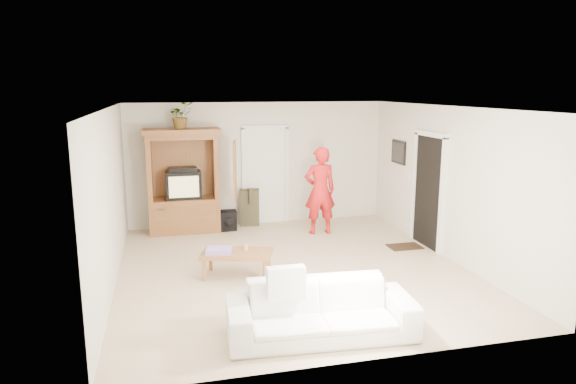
{
  "coord_description": "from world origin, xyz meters",
  "views": [
    {
      "loc": [
        -1.96,
        -7.73,
        2.9
      ],
      "look_at": [
        0.07,
        0.6,
        1.15
      ],
      "focal_mm": 32.0,
      "sensor_mm": 36.0,
      "label": 1
    }
  ],
  "objects_px": {
    "armoire": "(185,188)",
    "coffee_table": "(237,255)",
    "man": "(320,191)",
    "sofa": "(321,311)"
  },
  "relations": [
    {
      "from": "sofa",
      "to": "man",
      "type": "bearing_deg",
      "value": 76.96
    },
    {
      "from": "armoire",
      "to": "man",
      "type": "bearing_deg",
      "value": -16.77
    },
    {
      "from": "armoire",
      "to": "sofa",
      "type": "relative_size",
      "value": 0.95
    },
    {
      "from": "coffee_table",
      "to": "man",
      "type": "bearing_deg",
      "value": 63.5
    },
    {
      "from": "armoire",
      "to": "coffee_table",
      "type": "relative_size",
      "value": 1.74
    },
    {
      "from": "man",
      "to": "sofa",
      "type": "distance_m",
      "value": 4.44
    },
    {
      "from": "sofa",
      "to": "coffee_table",
      "type": "distance_m",
      "value": 2.29
    },
    {
      "from": "man",
      "to": "armoire",
      "type": "bearing_deg",
      "value": -16.08
    },
    {
      "from": "armoire",
      "to": "man",
      "type": "height_order",
      "value": "armoire"
    },
    {
      "from": "man",
      "to": "coffee_table",
      "type": "relative_size",
      "value": 1.46
    }
  ]
}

